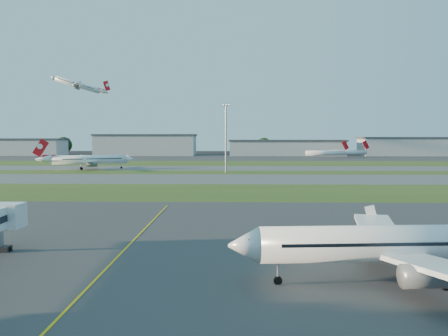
{
  "coord_description": "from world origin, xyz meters",
  "views": [
    {
      "loc": [
        18.21,
        -54.74,
        13.71
      ],
      "look_at": [
        16.01,
        37.18,
        7.0
      ],
      "focal_mm": 35.0,
      "sensor_mm": 36.0,
      "label": 1
    }
  ],
  "objects_px": {
    "mini_jet_near": "(326,153)",
    "mini_jet_far": "(348,152)",
    "airliner_taxiing": "(89,160)",
    "airliner_parked": "(404,244)",
    "light_mast_centre": "(226,133)"
  },
  "relations": [
    {
      "from": "airliner_parked",
      "to": "airliner_taxiing",
      "type": "distance_m",
      "value": 157.41
    },
    {
      "from": "airliner_taxiing",
      "to": "light_mast_centre",
      "type": "bearing_deg",
      "value": 143.23
    },
    {
      "from": "airliner_taxiing",
      "to": "mini_jet_far",
      "type": "distance_m",
      "value": 171.27
    },
    {
      "from": "airliner_taxiing",
      "to": "mini_jet_far",
      "type": "xyz_separation_m",
      "value": [
        133.91,
        106.78,
        -0.72
      ]
    },
    {
      "from": "mini_jet_near",
      "to": "mini_jet_far",
      "type": "relative_size",
      "value": 1.01
    },
    {
      "from": "mini_jet_far",
      "to": "light_mast_centre",
      "type": "relative_size",
      "value": 1.09
    },
    {
      "from": "mini_jet_near",
      "to": "mini_jet_far",
      "type": "distance_m",
      "value": 19.41
    },
    {
      "from": "mini_jet_far",
      "to": "mini_jet_near",
      "type": "bearing_deg",
      "value": -161.69
    },
    {
      "from": "airliner_taxiing",
      "to": "light_mast_centre",
      "type": "height_order",
      "value": "light_mast_centre"
    },
    {
      "from": "airliner_parked",
      "to": "mini_jet_near",
      "type": "xyz_separation_m",
      "value": [
        41.57,
        234.19,
        -0.35
      ]
    },
    {
      "from": "mini_jet_far",
      "to": "light_mast_centre",
      "type": "xyz_separation_m",
      "value": [
        -77.03,
        -122.36,
        11.53
      ]
    },
    {
      "from": "light_mast_centre",
      "to": "airliner_parked",
      "type": "bearing_deg",
      "value": -81.12
    },
    {
      "from": "mini_jet_far",
      "to": "light_mast_centre",
      "type": "distance_m",
      "value": 145.05
    },
    {
      "from": "airliner_taxiing",
      "to": "mini_jet_near",
      "type": "height_order",
      "value": "airliner_taxiing"
    },
    {
      "from": "airliner_taxiing",
      "to": "mini_jet_far",
      "type": "bearing_deg",
      "value": -162.87
    }
  ]
}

